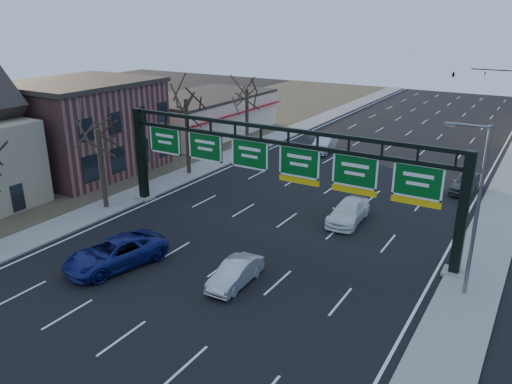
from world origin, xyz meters
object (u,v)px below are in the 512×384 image
Objects in this scene: car_white_wagon at (349,212)px; sign_gantry at (276,165)px; car_silver_sedan at (235,273)px; car_blue_suv at (115,253)px.

sign_gantry is at bearing -134.49° from car_white_wagon.
car_silver_sedan is 11.57m from car_white_wagon.
car_blue_suv reaches higher than car_silver_sedan.
car_blue_suv is at bearing -120.84° from sign_gantry.
car_silver_sedan is at bearing -102.80° from car_white_wagon.
sign_gantry reaches higher than car_white_wagon.
car_blue_suv is at bearing -167.12° from car_silver_sedan.
sign_gantry reaches higher than car_blue_suv.
car_blue_suv is 7.33m from car_silver_sedan.
sign_gantry is 4.10× the size of car_blue_suv.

